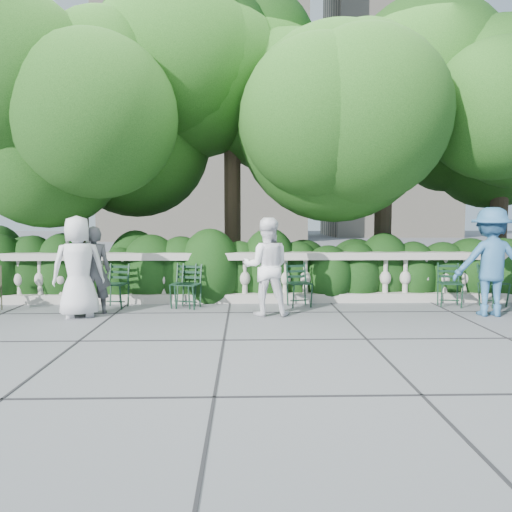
{
  "coord_description": "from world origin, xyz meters",
  "views": [
    {
      "loc": [
        -0.2,
        -7.21,
        1.73
      ],
      "look_at": [
        0.0,
        1.0,
        1.0
      ],
      "focal_mm": 32.0,
      "sensor_mm": 36.0,
      "label": 1
    }
  ],
  "objects_px": {
    "chair_c": "(302,308)",
    "person_older_blue": "(490,262)",
    "chair_b": "(185,310)",
    "person_woman_grey": "(94,270)",
    "chair_d": "(181,309)",
    "person_businessman": "(78,267)",
    "chair_f": "(499,308)",
    "chair_e": "(451,308)",
    "chair_a": "(112,309)",
    "person_casual_man": "(266,267)"
  },
  "relations": [
    {
      "from": "chair_c",
      "to": "person_older_blue",
      "type": "xyz_separation_m",
      "value": [
        3.16,
        -0.71,
        0.94
      ]
    },
    {
      "from": "chair_b",
      "to": "person_woman_grey",
      "type": "height_order",
      "value": "person_woman_grey"
    },
    {
      "from": "chair_d",
      "to": "person_businessman",
      "type": "height_order",
      "value": "person_businessman"
    },
    {
      "from": "chair_c",
      "to": "chair_d",
      "type": "relative_size",
      "value": 1.0
    },
    {
      "from": "chair_f",
      "to": "chair_e",
      "type": "bearing_deg",
      "value": 158.2
    },
    {
      "from": "chair_c",
      "to": "chair_f",
      "type": "xyz_separation_m",
      "value": [
        3.72,
        -0.08,
        0.0
      ]
    },
    {
      "from": "chair_a",
      "to": "chair_e",
      "type": "bearing_deg",
      "value": 9.38
    },
    {
      "from": "chair_c",
      "to": "person_older_blue",
      "type": "relative_size",
      "value": 0.45
    },
    {
      "from": "chair_e",
      "to": "person_older_blue",
      "type": "distance_m",
      "value": 1.19
    },
    {
      "from": "chair_c",
      "to": "chair_b",
      "type": "bearing_deg",
      "value": 168.78
    },
    {
      "from": "chair_a",
      "to": "chair_d",
      "type": "height_order",
      "value": "same"
    },
    {
      "from": "person_casual_man",
      "to": "chair_e",
      "type": "bearing_deg",
      "value": -169.42
    },
    {
      "from": "chair_e",
      "to": "person_older_blue",
      "type": "xyz_separation_m",
      "value": [
        0.36,
        -0.63,
        0.94
      ]
    },
    {
      "from": "chair_f",
      "to": "chair_a",
      "type": "bearing_deg",
      "value": 158.52
    },
    {
      "from": "chair_a",
      "to": "person_businessman",
      "type": "relative_size",
      "value": 0.49
    },
    {
      "from": "chair_b",
      "to": "person_businessman",
      "type": "height_order",
      "value": "person_businessman"
    },
    {
      "from": "chair_c",
      "to": "person_woman_grey",
      "type": "relative_size",
      "value": 0.54
    },
    {
      "from": "chair_a",
      "to": "person_older_blue",
      "type": "bearing_deg",
      "value": 4.0
    },
    {
      "from": "chair_f",
      "to": "person_businessman",
      "type": "xyz_separation_m",
      "value": [
        -7.61,
        -0.59,
        0.86
      ]
    },
    {
      "from": "chair_c",
      "to": "person_casual_man",
      "type": "relative_size",
      "value": 0.49
    },
    {
      "from": "chair_a",
      "to": "chair_c",
      "type": "relative_size",
      "value": 1.0
    },
    {
      "from": "chair_d",
      "to": "person_casual_man",
      "type": "xyz_separation_m",
      "value": [
        1.57,
        -0.53,
        0.85
      ]
    },
    {
      "from": "chair_e",
      "to": "chair_f",
      "type": "bearing_deg",
      "value": 10.88
    },
    {
      "from": "chair_c",
      "to": "chair_a",
      "type": "bearing_deg",
      "value": 166.92
    },
    {
      "from": "chair_a",
      "to": "person_businessman",
      "type": "distance_m",
      "value": 1.13
    },
    {
      "from": "person_businessman",
      "to": "person_casual_man",
      "type": "bearing_deg",
      "value": 161.59
    },
    {
      "from": "person_businessman",
      "to": "chair_a",
      "type": "bearing_deg",
      "value": -140.27
    },
    {
      "from": "chair_f",
      "to": "person_businessman",
      "type": "height_order",
      "value": "person_businessman"
    },
    {
      "from": "chair_a",
      "to": "chair_c",
      "type": "bearing_deg",
      "value": 10.34
    },
    {
      "from": "chair_a",
      "to": "chair_f",
      "type": "height_order",
      "value": "same"
    },
    {
      "from": "chair_b",
      "to": "chair_c",
      "type": "height_order",
      "value": "same"
    },
    {
      "from": "chair_f",
      "to": "person_casual_man",
      "type": "height_order",
      "value": "person_casual_man"
    },
    {
      "from": "person_woman_grey",
      "to": "person_older_blue",
      "type": "relative_size",
      "value": 0.83
    },
    {
      "from": "chair_a",
      "to": "chair_b",
      "type": "xyz_separation_m",
      "value": [
        1.35,
        -0.05,
        0.0
      ]
    },
    {
      "from": "chair_c",
      "to": "person_businessman",
      "type": "relative_size",
      "value": 0.49
    },
    {
      "from": "chair_d",
      "to": "chair_e",
      "type": "height_order",
      "value": "same"
    },
    {
      "from": "person_businessman",
      "to": "person_older_blue",
      "type": "bearing_deg",
      "value": 159.6
    },
    {
      "from": "chair_e",
      "to": "person_casual_man",
      "type": "bearing_deg",
      "value": -160.28
    },
    {
      "from": "chair_c",
      "to": "chair_f",
      "type": "distance_m",
      "value": 3.72
    },
    {
      "from": "chair_d",
      "to": "chair_e",
      "type": "xyz_separation_m",
      "value": [
        5.07,
        -0.03,
        0.0
      ]
    },
    {
      "from": "chair_b",
      "to": "chair_d",
      "type": "relative_size",
      "value": 1.0
    },
    {
      "from": "chair_a",
      "to": "person_casual_man",
      "type": "xyz_separation_m",
      "value": [
        2.83,
        -0.53,
        0.85
      ]
    },
    {
      "from": "chair_d",
      "to": "person_businessman",
      "type": "bearing_deg",
      "value": -145.73
    },
    {
      "from": "chair_c",
      "to": "person_casual_man",
      "type": "distance_m",
      "value": 1.24
    },
    {
      "from": "chair_e",
      "to": "person_older_blue",
      "type": "height_order",
      "value": "person_older_blue"
    },
    {
      "from": "chair_c",
      "to": "person_woman_grey",
      "type": "xyz_separation_m",
      "value": [
        -3.72,
        -0.39,
        0.77
      ]
    },
    {
      "from": "chair_b",
      "to": "chair_e",
      "type": "relative_size",
      "value": 1.0
    },
    {
      "from": "person_casual_man",
      "to": "person_older_blue",
      "type": "relative_size",
      "value": 0.91
    },
    {
      "from": "person_businessman",
      "to": "person_casual_man",
      "type": "relative_size",
      "value": 1.02
    },
    {
      "from": "chair_f",
      "to": "person_casual_man",
      "type": "relative_size",
      "value": 0.49
    }
  ]
}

